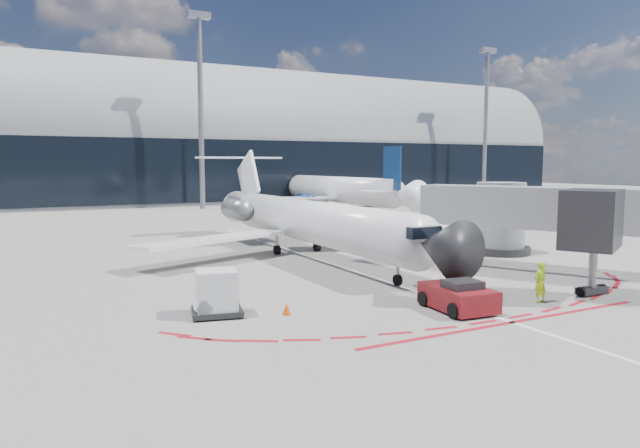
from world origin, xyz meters
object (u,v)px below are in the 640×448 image
pushback_tug (458,296)px  uld_container (217,293)px  ramp_worker (540,282)px  regional_jet (306,220)px

pushback_tug → uld_container: bearing=163.0°
pushback_tug → ramp_worker: bearing=-3.4°
regional_jet → uld_container: regional_jet is taller
ramp_worker → uld_container: (-13.19, 4.39, 0.01)m
ramp_worker → uld_container: uld_container is taller
ramp_worker → uld_container: bearing=-15.7°
regional_jet → pushback_tug: (-0.57, -15.44, -1.80)m
uld_container → regional_jet: bearing=62.8°
pushback_tug → uld_container: size_ratio=2.23×
regional_jet → uld_container: (-9.70, -11.68, -1.46)m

